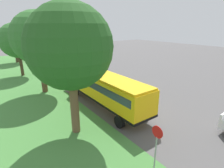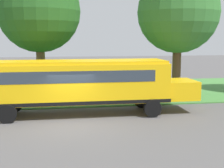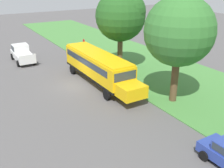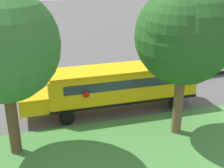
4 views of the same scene
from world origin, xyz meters
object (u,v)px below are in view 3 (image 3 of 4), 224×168
school_bus (98,65)px  oak_tree_beside_bus (122,15)px  oak_tree_roadside_mid (178,30)px  stop_sign (84,47)px  pickup_truck (22,53)px

school_bus → oak_tree_beside_bus: bearing=-151.6°
oak_tree_roadside_mid → stop_sign: 16.20m
school_bus → oak_tree_roadside_mid: oak_tree_roadside_mid is taller
stop_sign → oak_tree_beside_bus: bearing=108.5°
oak_tree_beside_bus → stop_sign: size_ratio=3.29×
oak_tree_roadside_mid → stop_sign: size_ratio=3.33×
oak_tree_beside_bus → oak_tree_roadside_mid: size_ratio=0.99×
pickup_truck → oak_tree_beside_bus: size_ratio=0.60×
stop_sign → oak_tree_roadside_mid: bearing=94.7°
pickup_truck → oak_tree_beside_bus: 14.27m
pickup_truck → oak_tree_roadside_mid: size_ratio=0.59×
stop_sign → school_bus: bearing=74.5°
school_bus → pickup_truck: bearing=-67.1°
oak_tree_roadside_mid → stop_sign: oak_tree_roadside_mid is taller
oak_tree_roadside_mid → oak_tree_beside_bus: bearing=-94.5°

